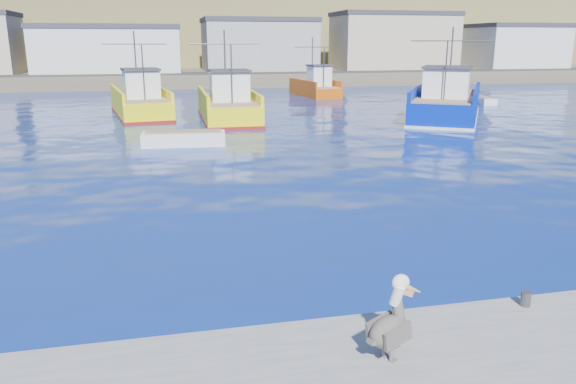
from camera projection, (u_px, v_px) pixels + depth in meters
The scene contains 10 objects.
ground at pixel (330, 275), 13.85m from camera, with size 260.00×260.00×0.00m, color navy.
dock_bollards at pixel (414, 311), 10.61m from camera, with size 36.20×0.20×0.30m.
far_shore at pixel (174, 24), 114.34m from camera, with size 200.00×81.00×24.00m.
trawler_yellow_a at pixel (140, 102), 43.54m from camera, with size 5.20×11.26×6.46m.
trawler_yellow_b at pixel (228, 105), 41.32m from camera, with size 5.22×11.07×6.48m.
trawler_blue at pixel (447, 103), 41.79m from camera, with size 10.58×13.23×6.71m.
boat_orange at pixel (316, 86), 58.89m from camera, with size 4.07×8.08×6.01m.
skiff_mid at pixel (184, 140), 31.07m from camera, with size 4.63×1.95×0.98m.
skiff_far at pixel (483, 101), 51.97m from camera, with size 1.83×3.75×0.78m.
pelican at pixel (392, 324), 9.16m from camera, with size 1.15×0.74×1.45m.
Camera 1 is at (-3.87, -12.29, 5.59)m, focal length 35.00 mm.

